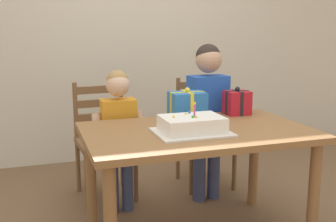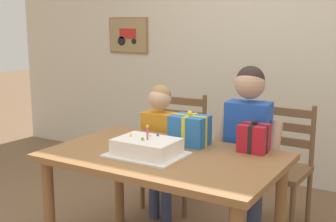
{
  "view_description": "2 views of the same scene",
  "coord_description": "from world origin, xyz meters",
  "px_view_note": "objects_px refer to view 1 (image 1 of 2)",
  "views": [
    {
      "loc": [
        -0.95,
        -2.3,
        1.35
      ],
      "look_at": [
        -0.15,
        0.13,
        0.83
      ],
      "focal_mm": 44.18,
      "sensor_mm": 36.0,
      "label": 1
    },
    {
      "loc": [
        1.35,
        -2.19,
        1.51
      ],
      "look_at": [
        0.02,
        0.02,
        0.99
      ],
      "focal_mm": 47.74,
      "sensor_mm": 36.0,
      "label": 2
    }
  ],
  "objects_px": {
    "chair_left": "(104,140)",
    "chair_right": "(204,131)",
    "gift_box_red_large": "(237,103)",
    "dining_table": "(197,145)",
    "child_younger": "(119,128)",
    "gift_box_beside_cake": "(187,106)",
    "child_older": "(208,107)",
    "birthday_cake": "(192,125)"
  },
  "relations": [
    {
      "from": "chair_left",
      "to": "dining_table",
      "type": "bearing_deg",
      "value": -64.14
    },
    {
      "from": "chair_right",
      "to": "chair_left",
      "type": "bearing_deg",
      "value": -180.0
    },
    {
      "from": "birthday_cake",
      "to": "child_older",
      "type": "bearing_deg",
      "value": 58.95
    },
    {
      "from": "gift_box_beside_cake",
      "to": "child_younger",
      "type": "height_order",
      "value": "child_younger"
    },
    {
      "from": "chair_left",
      "to": "gift_box_beside_cake",
      "type": "bearing_deg",
      "value": -53.62
    },
    {
      "from": "gift_box_red_large",
      "to": "chair_left",
      "type": "height_order",
      "value": "gift_box_red_large"
    },
    {
      "from": "gift_box_beside_cake",
      "to": "chair_right",
      "type": "bearing_deg",
      "value": 57.77
    },
    {
      "from": "gift_box_red_large",
      "to": "child_older",
      "type": "height_order",
      "value": "child_older"
    },
    {
      "from": "birthday_cake",
      "to": "gift_box_red_large",
      "type": "bearing_deg",
      "value": 38.64
    },
    {
      "from": "child_older",
      "to": "gift_box_red_large",
      "type": "bearing_deg",
      "value": -61.45
    },
    {
      "from": "dining_table",
      "to": "chair_left",
      "type": "height_order",
      "value": "chair_left"
    },
    {
      "from": "birthday_cake",
      "to": "gift_box_beside_cake",
      "type": "xyz_separation_m",
      "value": [
        0.1,
        0.34,
        0.05
      ]
    },
    {
      "from": "child_older",
      "to": "child_younger",
      "type": "xyz_separation_m",
      "value": [
        -0.7,
        0.0,
        -0.11
      ]
    },
    {
      "from": "chair_right",
      "to": "child_older",
      "type": "height_order",
      "value": "child_older"
    },
    {
      "from": "gift_box_red_large",
      "to": "dining_table",
      "type": "bearing_deg",
      "value": -143.63
    },
    {
      "from": "dining_table",
      "to": "gift_box_red_large",
      "type": "xyz_separation_m",
      "value": [
        0.44,
        0.33,
        0.19
      ]
    },
    {
      "from": "dining_table",
      "to": "child_younger",
      "type": "distance_m",
      "value": 0.67
    },
    {
      "from": "child_younger",
      "to": "gift_box_beside_cake",
      "type": "bearing_deg",
      "value": -35.59
    },
    {
      "from": "gift_box_beside_cake",
      "to": "chair_right",
      "type": "xyz_separation_m",
      "value": [
        0.4,
        0.64,
        -0.36
      ]
    },
    {
      "from": "chair_left",
      "to": "chair_right",
      "type": "relative_size",
      "value": 1.0
    },
    {
      "from": "gift_box_red_large",
      "to": "chair_left",
      "type": "xyz_separation_m",
      "value": [
        -0.88,
        0.57,
        -0.35
      ]
    },
    {
      "from": "dining_table",
      "to": "child_older",
      "type": "distance_m",
      "value": 0.65
    },
    {
      "from": "gift_box_red_large",
      "to": "child_younger",
      "type": "relative_size",
      "value": 0.19
    },
    {
      "from": "gift_box_beside_cake",
      "to": "chair_left",
      "type": "bearing_deg",
      "value": 126.38
    },
    {
      "from": "birthday_cake",
      "to": "child_older",
      "type": "distance_m",
      "value": 0.75
    },
    {
      "from": "birthday_cake",
      "to": "gift_box_beside_cake",
      "type": "bearing_deg",
      "value": 73.45
    },
    {
      "from": "dining_table",
      "to": "gift_box_beside_cake",
      "type": "relative_size",
      "value": 5.85
    },
    {
      "from": "chair_right",
      "to": "child_older",
      "type": "xyz_separation_m",
      "value": [
        -0.12,
        -0.34,
        0.28
      ]
    },
    {
      "from": "gift_box_red_large",
      "to": "child_younger",
      "type": "bearing_deg",
      "value": 164.25
    },
    {
      "from": "dining_table",
      "to": "birthday_cake",
      "type": "relative_size",
      "value": 3.17
    },
    {
      "from": "chair_left",
      "to": "chair_right",
      "type": "distance_m",
      "value": 0.87
    },
    {
      "from": "chair_left",
      "to": "child_younger",
      "type": "xyz_separation_m",
      "value": [
        0.06,
        -0.34,
        0.17
      ]
    },
    {
      "from": "gift_box_beside_cake",
      "to": "chair_left",
      "type": "distance_m",
      "value": 0.87
    },
    {
      "from": "dining_table",
      "to": "chair_right",
      "type": "xyz_separation_m",
      "value": [
        0.43,
        0.9,
        -0.17
      ]
    },
    {
      "from": "chair_left",
      "to": "child_younger",
      "type": "distance_m",
      "value": 0.39
    },
    {
      "from": "dining_table",
      "to": "child_younger",
      "type": "xyz_separation_m",
      "value": [
        -0.38,
        0.56,
        0.01
      ]
    },
    {
      "from": "birthday_cake",
      "to": "child_older",
      "type": "height_order",
      "value": "child_older"
    },
    {
      "from": "gift_box_beside_cake",
      "to": "chair_right",
      "type": "distance_m",
      "value": 0.83
    },
    {
      "from": "dining_table",
      "to": "gift_box_red_large",
      "type": "height_order",
      "value": "gift_box_red_large"
    },
    {
      "from": "child_younger",
      "to": "chair_left",
      "type": "bearing_deg",
      "value": 99.26
    },
    {
      "from": "chair_left",
      "to": "child_older",
      "type": "distance_m",
      "value": 0.87
    },
    {
      "from": "birthday_cake",
      "to": "chair_left",
      "type": "relative_size",
      "value": 0.48
    }
  ]
}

